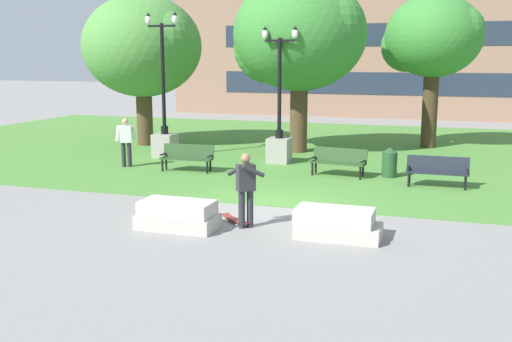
# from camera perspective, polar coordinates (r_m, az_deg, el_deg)

# --- Properties ---
(ground_plane) EXTENTS (140.00, 140.00, 0.00)m
(ground_plane) POSITION_cam_1_polar(r_m,az_deg,el_deg) (15.51, 1.83, -3.45)
(ground_plane) COLOR gray
(grass_lawn) EXTENTS (40.00, 20.00, 0.02)m
(grass_lawn) POSITION_cam_1_polar(r_m,az_deg,el_deg) (25.08, 8.29, 1.93)
(grass_lawn) COLOR #4C8438
(grass_lawn) RESTS_ON ground
(concrete_block_center) EXTENTS (1.80, 0.90, 0.64)m
(concrete_block_center) POSITION_cam_1_polar(r_m,az_deg,el_deg) (13.64, -7.49, -4.20)
(concrete_block_center) COLOR #B2ADA3
(concrete_block_center) RESTS_ON ground
(concrete_block_left) EXTENTS (1.83, 0.90, 0.64)m
(concrete_block_left) POSITION_cam_1_polar(r_m,az_deg,el_deg) (12.95, 7.69, -5.02)
(concrete_block_left) COLOR #B2ADA3
(concrete_block_left) RESTS_ON ground
(person_skateboarder) EXTENTS (0.89, 0.59, 1.71)m
(person_skateboarder) POSITION_cam_1_polar(r_m,az_deg,el_deg) (13.44, -0.98, -1.39)
(person_skateboarder) COLOR #28282D
(person_skateboarder) RESTS_ON ground
(skateboard) EXTENTS (0.91, 0.80, 0.14)m
(skateboard) POSITION_cam_1_polar(r_m,az_deg,el_deg) (13.99, -1.94, -4.67)
(skateboard) COLOR maroon
(skateboard) RESTS_ON ground
(park_bench_near_left) EXTENTS (1.85, 0.76, 0.90)m
(park_bench_near_left) POSITION_cam_1_polar(r_m,az_deg,el_deg) (19.54, 7.88, 1.02)
(park_bench_near_left) COLOR #284723
(park_bench_near_left) RESTS_ON grass_lawn
(park_bench_near_right) EXTENTS (1.83, 0.63, 0.90)m
(park_bench_near_right) POSITION_cam_1_polar(r_m,az_deg,el_deg) (20.32, -6.56, 1.43)
(park_bench_near_right) COLOR #284723
(park_bench_near_right) RESTS_ON grass_lawn
(park_bench_far_left) EXTENTS (1.80, 0.54, 0.90)m
(park_bench_far_left) POSITION_cam_1_polar(r_m,az_deg,el_deg) (18.53, 16.90, 0.13)
(park_bench_far_left) COLOR #1E232D
(park_bench_far_left) RESTS_ON grass_lawn
(lamp_post_left) EXTENTS (1.32, 0.80, 5.44)m
(lamp_post_left) POSITION_cam_1_polar(r_m,az_deg,el_deg) (23.28, -8.70, 3.98)
(lamp_post_left) COLOR gray
(lamp_post_left) RESTS_ON grass_lawn
(lamp_post_center) EXTENTS (1.32, 0.80, 4.87)m
(lamp_post_center) POSITION_cam_1_polar(r_m,az_deg,el_deg) (21.83, 2.22, 3.39)
(lamp_post_center) COLOR gray
(lamp_post_center) RESTS_ON grass_lawn
(tree_near_left) EXTENTS (5.53, 5.27, 6.95)m
(tree_near_left) POSITION_cam_1_polar(r_m,az_deg,el_deg) (24.29, 4.05, 12.72)
(tree_near_left) COLOR #4C3823
(tree_near_left) RESTS_ON grass_lawn
(tree_near_right) EXTENTS (4.20, 4.00, 6.37)m
(tree_near_right) POSITION_cam_1_polar(r_m,az_deg,el_deg) (26.49, 16.45, 12.03)
(tree_near_right) COLOR #42301E
(tree_near_right) RESTS_ON grass_lawn
(tree_far_left) EXTENTS (5.35, 5.09, 6.43)m
(tree_far_left) POSITION_cam_1_polar(r_m,az_deg,el_deg) (26.68, -10.89, 11.45)
(tree_far_left) COLOR #4C3823
(tree_far_left) RESTS_ON grass_lawn
(trash_bin) EXTENTS (0.49, 0.49, 0.96)m
(trash_bin) POSITION_cam_1_polar(r_m,az_deg,el_deg) (19.68, 12.61, 0.83)
(trash_bin) COLOR #234C28
(trash_bin) RESTS_ON grass_lawn
(person_bystander_near_lawn) EXTENTS (0.67, 0.44, 1.71)m
(person_bystander_near_lawn) POSITION_cam_1_polar(r_m,az_deg,el_deg) (21.45, -12.28, 2.94)
(person_bystander_near_lawn) COLOR #28282D
(person_bystander_near_lawn) RESTS_ON grass_lawn
(building_facade_distant) EXTENTS (30.75, 1.03, 9.81)m
(building_facade_distant) POSITION_cam_1_polar(r_m,az_deg,el_deg) (39.07, 13.78, 12.05)
(building_facade_distant) COLOR #8E6B56
(building_facade_distant) RESTS_ON ground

